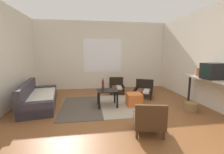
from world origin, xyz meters
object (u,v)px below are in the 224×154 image
Objects in this scene: glass_bottle at (103,85)px; armchair_by_window at (117,86)px; couch at (38,98)px; coffee_table at (107,94)px; ottoman_orange at (134,99)px; clay_vase at (201,71)px; console_shelf at (211,82)px; wicker_basket at (191,107)px; crt_television at (215,71)px; armchair_corner at (144,89)px; armchair_striped_foreground at (149,120)px.

armchair_by_window is at bearing 64.72° from glass_bottle.
couch reaches higher than coffee_table.
armchair_by_window is 2.13× the size of glass_bottle.
clay_vase is (1.72, -0.36, 0.81)m from ottoman_orange.
wicker_basket is (-0.39, 0.12, -0.65)m from console_shelf.
glass_bottle reaches higher than ottoman_orange.
glass_bottle is (-2.57, 0.95, -0.45)m from crt_television.
console_shelf is (1.95, -2.18, 0.52)m from armchair_by_window.
armchair_by_window reaches higher than coffee_table.
coffee_table reaches higher than wicker_basket.
couch is 3.26m from armchair_corner.
crt_television reaches higher than coffee_table.
coffee_table is 1.67m from armchair_striped_foreground.
wicker_basket is (0.75, -1.40, -0.14)m from armchair_corner.
console_shelf is 5.22× the size of glass_bottle.
couch is at bearing 170.26° from coffee_table.
couch is 4.10m from wicker_basket.
console_shelf is 3.10× the size of crt_television.
wicker_basket is (1.51, 0.93, -0.17)m from armchair_striped_foreground.
coffee_table is 1.60× the size of clay_vase.
couch is at bearing 171.93° from ottoman_orange.
armchair_by_window is 2.97m from console_shelf.
clay_vase is at bearing -11.01° from glass_bottle.
coffee_table is 0.77m from ottoman_orange.
armchair_by_window is 1.94× the size of clay_vase.
armchair_corner is 2.01× the size of ottoman_orange.
couch is 4.60m from crt_television.
wicker_basket is (1.33, -0.60, -0.07)m from ottoman_orange.
clay_vase is 0.98m from wicker_basket.
glass_bottle is (-0.63, -1.33, 0.35)m from armchair_by_window.
wicker_basket is at bearing 31.63° from armchair_striped_foreground.
ottoman_orange is at bearing 157.41° from console_shelf.
console_shelf is at bearing -53.18° from armchair_corner.
armchair_by_window is 0.84× the size of armchair_corner.
armchair_striped_foreground is 1.78m from wicker_basket.
armchair_corner is at bearing 54.09° from ottoman_orange.
armchair_striped_foreground is 0.39× the size of console_shelf.
armchair_corner is 2.12m from crt_television.
ottoman_orange is at bearing 168.20° from clay_vase.
crt_television is 1.69× the size of glass_bottle.
armchair_striped_foreground reaches higher than wicker_basket.
armchair_striped_foreground is at bearing -70.29° from coffee_table.
coffee_table is 2.69m from crt_television.
armchair_striped_foreground is 2.06× the size of glass_bottle.
clay_vase is at bearing 31.48° from wicker_basket.
couch reaches higher than wicker_basket.
couch is at bearing 164.78° from crt_television.
armchair_corner is (0.76, 2.33, -0.03)m from armchair_striped_foreground.
wicker_basket is (-0.38, 0.22, -0.93)m from crt_television.
couch is at bearing 142.37° from armchair_striped_foreground.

